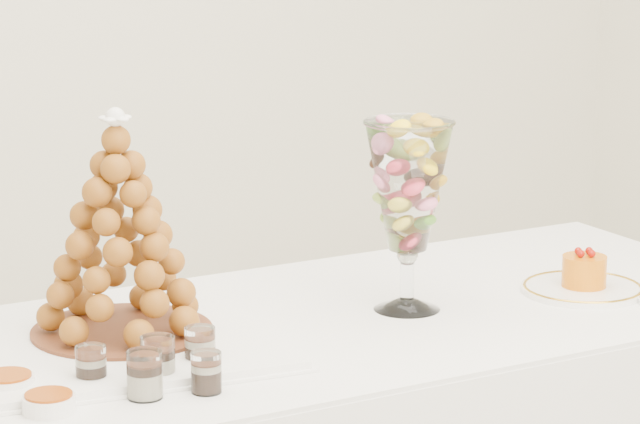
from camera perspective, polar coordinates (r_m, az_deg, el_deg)
lace_tray at (r=2.67m, az=-7.37°, el=-5.22°), size 0.59×0.48×0.02m
macaron_vase at (r=2.86m, az=3.35°, el=0.88°), size 0.17×0.17×0.36m
cake_plate at (r=3.08m, az=9.86°, el=-2.88°), size 0.25×0.25×0.01m
verrine_a at (r=2.52m, az=-8.61°, el=-5.76°), size 0.06×0.06×0.07m
verrine_b at (r=2.53m, az=-6.13°, el=-5.54°), size 0.07×0.07×0.08m
verrine_c at (r=2.59m, az=-4.54°, el=-5.11°), size 0.06×0.06×0.07m
verrine_d at (r=2.46m, az=-6.62°, el=-6.10°), size 0.06×0.06×0.08m
verrine_e at (r=2.47m, az=-4.30°, el=-6.04°), size 0.06×0.06×0.07m
ramekin_back at (r=2.52m, az=-11.69°, el=-6.38°), size 0.09×0.09×0.03m
ramekin_front at (r=2.43m, az=-10.17°, el=-7.11°), size 0.08×0.08×0.03m
croquembouche at (r=2.69m, az=-7.59°, el=-0.50°), size 0.33×0.33×0.41m
mousse_cake at (r=3.07m, az=9.92°, el=-2.19°), size 0.09×0.09×0.08m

